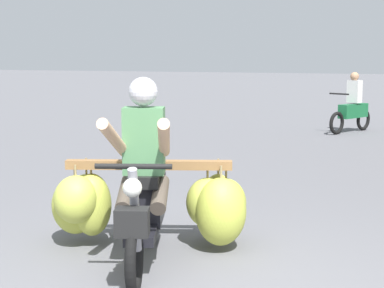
% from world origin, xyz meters
% --- Properties ---
extents(motorbike_main_loaded, '(1.91, 1.92, 1.58)m').
position_xyz_m(motorbike_main_loaded, '(-0.81, 1.13, 0.48)').
color(motorbike_main_loaded, black).
rests_on(motorbike_main_loaded, ground).
extents(motorbike_distant_ahead_left, '(0.81, 1.51, 1.40)m').
position_xyz_m(motorbike_distant_ahead_left, '(-0.43, 10.52, 0.57)').
color(motorbike_distant_ahead_left, black).
rests_on(motorbike_distant_ahead_left, ground).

